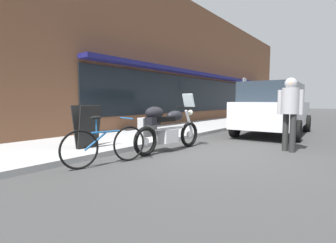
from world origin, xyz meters
TOP-DOWN VIEW (x-y plane):
  - ground_plane at (0.00, 0.00)m, footprint 80.00×80.00m
  - storefront_building at (8.13, 4.44)m, footprint 24.26×0.90m
  - sidewalk_curb at (9.00, 2.83)m, footprint 30.00×2.91m
  - touring_motorcycle at (-0.34, 0.71)m, footprint 2.22×0.78m
  - parked_bicycle at (-2.01, 0.82)m, footprint 1.69×0.55m
  - parked_minivan at (4.54, -0.45)m, footprint 4.67×2.35m
  - pedestrian_walking at (1.52, -1.63)m, footprint 0.44×0.55m
  - sandwich_board_sign at (-1.57, 2.08)m, footprint 0.55×0.42m
  - parking_sign_pole at (8.16, 2.08)m, footprint 0.44×0.07m

SIDE VIEW (x-z plane):
  - ground_plane at x=0.00m, z-range 0.00..0.00m
  - sidewalk_curb at x=9.00m, z-range 0.00..0.12m
  - parked_bicycle at x=-2.01m, z-range -0.09..0.86m
  - touring_motorcycle at x=-0.34m, z-range -0.09..1.32m
  - sandwich_board_sign at x=-1.57m, z-range 0.13..1.12m
  - parked_minivan at x=4.54m, z-range 0.05..1.88m
  - pedestrian_walking at x=1.52m, z-range 0.23..2.00m
  - parking_sign_pole at x=8.16m, z-range 0.34..2.70m
  - storefront_building at x=8.13m, z-range -0.07..6.33m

